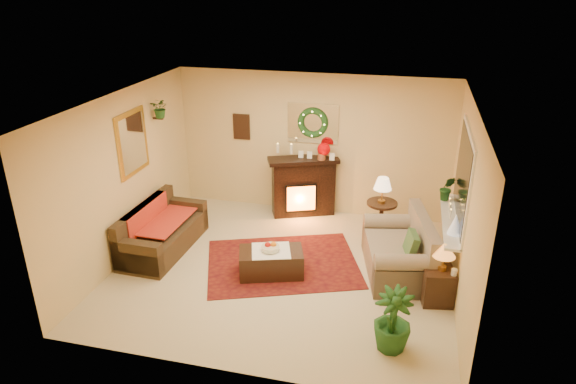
% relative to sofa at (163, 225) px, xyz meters
% --- Properties ---
extents(floor, '(5.00, 5.00, 0.00)m').
position_rel_sofa_xyz_m(floor, '(2.04, -0.17, -0.43)').
color(floor, beige).
rests_on(floor, ground).
extents(ceiling, '(5.00, 5.00, 0.00)m').
position_rel_sofa_xyz_m(ceiling, '(2.04, -0.17, 2.17)').
color(ceiling, white).
rests_on(ceiling, ground).
extents(wall_back, '(5.00, 5.00, 0.00)m').
position_rel_sofa_xyz_m(wall_back, '(2.04, 2.08, 0.87)').
color(wall_back, '#EFD88C').
rests_on(wall_back, ground).
extents(wall_front, '(5.00, 5.00, 0.00)m').
position_rel_sofa_xyz_m(wall_front, '(2.04, -2.42, 0.87)').
color(wall_front, '#EFD88C').
rests_on(wall_front, ground).
extents(wall_left, '(4.50, 4.50, 0.00)m').
position_rel_sofa_xyz_m(wall_left, '(-0.46, -0.17, 0.87)').
color(wall_left, '#EFD88C').
rests_on(wall_left, ground).
extents(wall_right, '(4.50, 4.50, 0.00)m').
position_rel_sofa_xyz_m(wall_right, '(4.54, -0.17, 0.87)').
color(wall_right, '#EFD88C').
rests_on(wall_right, ground).
extents(area_rug, '(2.76, 2.43, 0.01)m').
position_rel_sofa_xyz_m(area_rug, '(2.00, 0.01, -0.42)').
color(area_rug, '#501006').
rests_on(area_rug, floor).
extents(sofa, '(0.83, 1.79, 0.76)m').
position_rel_sofa_xyz_m(sofa, '(0.00, 0.00, 0.00)').
color(sofa, brown).
rests_on(sofa, floor).
extents(red_throw, '(0.74, 1.20, 0.02)m').
position_rel_sofa_xyz_m(red_throw, '(-0.08, 0.13, 0.03)').
color(red_throw, '#B03023').
rests_on(red_throw, sofa).
extents(fireplace, '(1.18, 0.76, 1.04)m').
position_rel_sofa_xyz_m(fireplace, '(1.92, 1.87, 0.12)').
color(fireplace, black).
rests_on(fireplace, floor).
extents(poinsettia, '(0.23, 0.23, 0.23)m').
position_rel_sofa_xyz_m(poinsettia, '(2.28, 1.87, 0.87)').
color(poinsettia, '#D20003').
rests_on(poinsettia, fireplace).
extents(mantel_candle_a, '(0.05, 0.05, 0.16)m').
position_rel_sofa_xyz_m(mantel_candle_a, '(1.44, 1.84, 0.83)').
color(mantel_candle_a, white).
rests_on(mantel_candle_a, fireplace).
extents(mantel_candle_b, '(0.06, 0.06, 0.18)m').
position_rel_sofa_xyz_m(mantel_candle_b, '(1.69, 1.86, 0.83)').
color(mantel_candle_b, white).
rests_on(mantel_candle_b, fireplace).
extents(mantel_mirror, '(0.92, 0.02, 0.72)m').
position_rel_sofa_xyz_m(mantel_mirror, '(2.04, 2.06, 1.27)').
color(mantel_mirror, white).
rests_on(mantel_mirror, wall_back).
extents(wreath, '(0.55, 0.11, 0.55)m').
position_rel_sofa_xyz_m(wreath, '(2.04, 2.02, 1.29)').
color(wreath, '#194719').
rests_on(wreath, wall_back).
extents(wall_art, '(0.32, 0.03, 0.48)m').
position_rel_sofa_xyz_m(wall_art, '(0.69, 2.06, 1.12)').
color(wall_art, '#381E11').
rests_on(wall_art, wall_back).
extents(gold_mirror, '(0.03, 0.84, 1.00)m').
position_rel_sofa_xyz_m(gold_mirror, '(-0.44, 0.13, 1.32)').
color(gold_mirror, gold).
rests_on(gold_mirror, wall_left).
extents(hanging_plant, '(0.33, 0.28, 0.36)m').
position_rel_sofa_xyz_m(hanging_plant, '(-0.30, 0.88, 1.54)').
color(hanging_plant, '#194719').
rests_on(hanging_plant, wall_left).
extents(loveseat, '(1.19, 1.67, 0.88)m').
position_rel_sofa_xyz_m(loveseat, '(3.72, 0.21, -0.01)').
color(loveseat, gray).
rests_on(loveseat, floor).
extents(window_frame, '(0.03, 1.86, 1.36)m').
position_rel_sofa_xyz_m(window_frame, '(4.53, 0.38, 1.12)').
color(window_frame, white).
rests_on(window_frame, wall_right).
extents(window_glass, '(0.02, 1.70, 1.22)m').
position_rel_sofa_xyz_m(window_glass, '(4.51, 0.38, 1.12)').
color(window_glass, black).
rests_on(window_glass, wall_right).
extents(window_sill, '(0.22, 1.86, 0.04)m').
position_rel_sofa_xyz_m(window_sill, '(4.42, 0.38, 0.44)').
color(window_sill, white).
rests_on(window_sill, wall_right).
extents(mini_tree, '(0.19, 0.19, 0.28)m').
position_rel_sofa_xyz_m(mini_tree, '(4.45, -0.10, 0.61)').
color(mini_tree, silver).
rests_on(mini_tree, window_sill).
extents(sill_plant, '(0.29, 0.23, 0.53)m').
position_rel_sofa_xyz_m(sill_plant, '(4.38, 1.04, 0.66)').
color(sill_plant, black).
rests_on(sill_plant, window_sill).
extents(side_table_round, '(0.56, 0.56, 0.66)m').
position_rel_sofa_xyz_m(side_table_round, '(3.40, 1.24, -0.10)').
color(side_table_round, '#46271C').
rests_on(side_table_round, floor).
extents(lamp_cream, '(0.30, 0.30, 0.46)m').
position_rel_sofa_xyz_m(lamp_cream, '(3.39, 1.21, 0.45)').
color(lamp_cream, beige).
rests_on(lamp_cream, side_table_round).
extents(end_table_square, '(0.48, 0.48, 0.50)m').
position_rel_sofa_xyz_m(end_table_square, '(4.29, -0.45, -0.16)').
color(end_table_square, '#50231A').
rests_on(end_table_square, floor).
extents(lamp_tiffany, '(0.31, 0.31, 0.45)m').
position_rel_sofa_xyz_m(lamp_tiffany, '(4.33, -0.44, 0.32)').
color(lamp_tiffany, orange).
rests_on(lamp_tiffany, end_table_square).
extents(coffee_table, '(1.05, 0.78, 0.39)m').
position_rel_sofa_xyz_m(coffee_table, '(1.90, -0.32, -0.22)').
color(coffee_table, '#3F271A').
rests_on(coffee_table, floor).
extents(fruit_bowl, '(0.27, 0.27, 0.06)m').
position_rel_sofa_xyz_m(fruit_bowl, '(1.90, -0.32, 0.02)').
color(fruit_bowl, silver).
rests_on(fruit_bowl, coffee_table).
extents(floor_palm, '(1.60, 1.60, 2.44)m').
position_rel_sofa_xyz_m(floor_palm, '(3.74, -1.58, 0.02)').
color(floor_palm, '#214828').
rests_on(floor_palm, floor).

